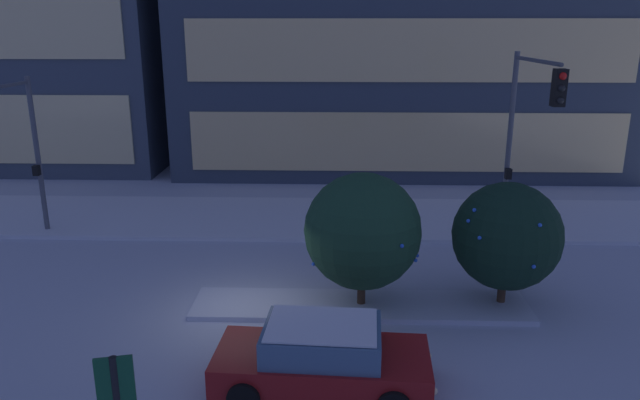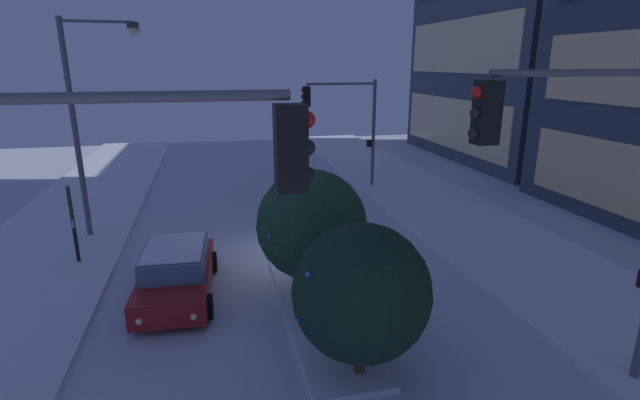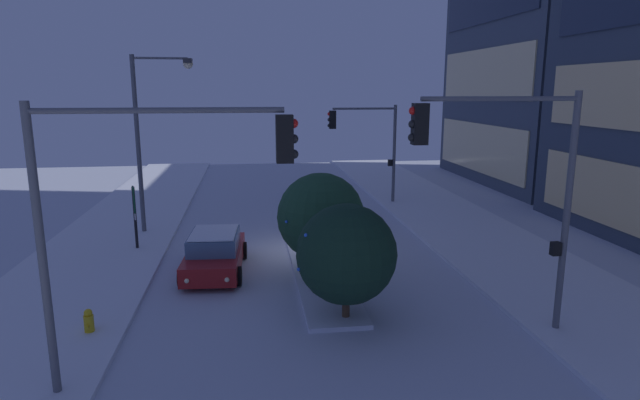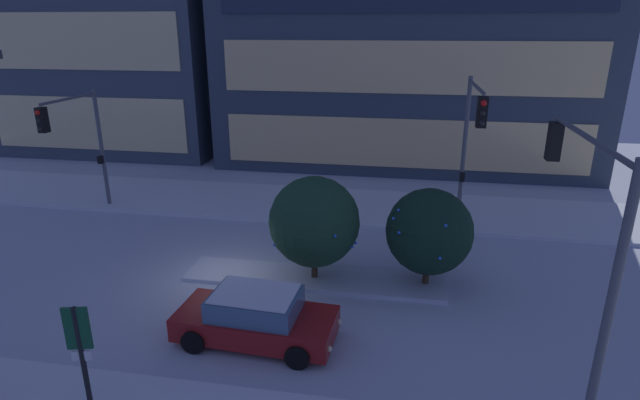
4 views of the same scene
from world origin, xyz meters
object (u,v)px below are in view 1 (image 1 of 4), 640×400
car_near (322,358)px  decorated_tree_median (363,231)px  traffic_light_corner_far_left (11,135)px  traffic_light_corner_far_right (527,121)px  decorated_tree_left_of_median (507,236)px

car_near → decorated_tree_median: size_ratio=1.24×
traffic_light_corner_far_left → traffic_light_corner_far_right: bearing=89.6°
decorated_tree_left_of_median → traffic_light_corner_far_right: bearing=69.5°
traffic_light_corner_far_right → traffic_light_corner_far_left: bearing=-90.4°
car_near → traffic_light_corner_far_left: size_ratio=0.81×
traffic_light_corner_far_left → decorated_tree_left_of_median: bearing=75.0°
car_near → traffic_light_corner_far_right: 10.74m
traffic_light_corner_far_right → traffic_light_corner_far_left: traffic_light_corner_far_right is taller
car_near → decorated_tree_median: 4.15m
car_near → traffic_light_corner_far_right: (6.21, 7.93, 3.74)m
traffic_light_corner_far_right → car_near: bearing=-38.1°
decorated_tree_left_of_median → traffic_light_corner_far_left: bearing=165.0°
car_near → traffic_light_corner_far_left: bearing=145.6°
car_near → traffic_light_corner_far_right: bearing=55.2°
traffic_light_corner_far_right → decorated_tree_left_of_median: (-1.47, -3.95, -2.44)m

